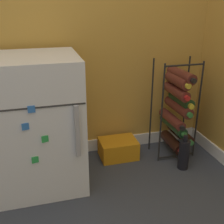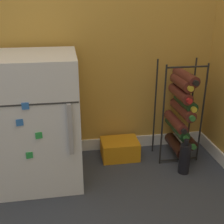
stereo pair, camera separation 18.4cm
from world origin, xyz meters
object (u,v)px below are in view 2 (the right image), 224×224
at_px(mini_fridge, 36,120).
at_px(loose_bottle_floor, 185,158).
at_px(soda_box, 120,149).
at_px(wine_rack, 181,112).

xyz_separation_m(mini_fridge, loose_bottle_floor, (0.94, -0.12, -0.29)).
xyz_separation_m(soda_box, loose_bottle_floor, (0.39, -0.27, 0.04)).
bearing_deg(soda_box, mini_fridge, -165.15).
bearing_deg(wine_rack, mini_fridge, -174.20).
xyz_separation_m(wine_rack, loose_bottle_floor, (-0.04, -0.22, -0.24)).
relative_size(mini_fridge, soda_box, 3.01).
bearing_deg(wine_rack, soda_box, 173.75).
distance_m(mini_fridge, loose_bottle_floor, 0.99).
height_order(soda_box, loose_bottle_floor, loose_bottle_floor).
bearing_deg(mini_fridge, soda_box, 14.85).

